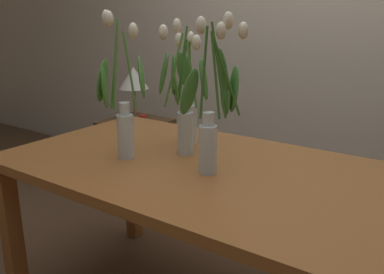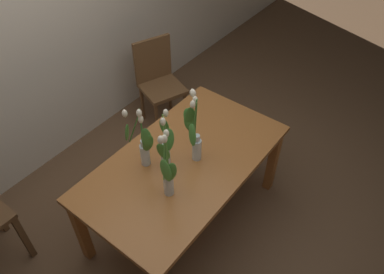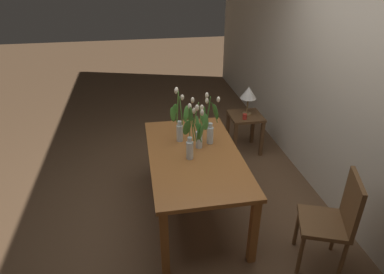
% 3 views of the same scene
% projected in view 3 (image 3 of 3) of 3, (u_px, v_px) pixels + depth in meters
% --- Properties ---
extents(ground_plane, '(18.00, 18.00, 0.00)m').
position_uv_depth(ground_plane, '(194.00, 212.00, 3.65)').
color(ground_plane, brown).
extents(room_wall_rear, '(9.00, 0.10, 2.70)m').
position_uv_depth(room_wall_rear, '(350.00, 86.00, 3.25)').
color(room_wall_rear, beige).
rests_on(room_wall_rear, ground).
extents(dining_table, '(1.60, 0.90, 0.74)m').
position_uv_depth(dining_table, '(195.00, 162.00, 3.35)').
color(dining_table, '#A3602D').
rests_on(dining_table, ground).
extents(tulip_vase_0, '(0.18, 0.20, 0.53)m').
position_uv_depth(tulip_vase_0, '(199.00, 132.00, 3.33)').
color(tulip_vase_0, silver).
rests_on(tulip_vase_0, dining_table).
extents(tulip_vase_1, '(0.17, 0.22, 0.58)m').
position_uv_depth(tulip_vase_1, '(179.00, 123.00, 3.45)').
color(tulip_vase_1, silver).
rests_on(tulip_vase_1, dining_table).
extents(tulip_vase_2, '(0.15, 0.23, 0.55)m').
position_uv_depth(tulip_vase_2, '(209.00, 125.00, 3.42)').
color(tulip_vase_2, silver).
rests_on(tulip_vase_2, dining_table).
extents(tulip_vase_3, '(0.19, 0.22, 0.57)m').
position_uv_depth(tulip_vase_3, '(193.00, 137.00, 3.12)').
color(tulip_vase_3, silver).
rests_on(tulip_vase_3, dining_table).
extents(dining_chair, '(0.52, 0.52, 0.93)m').
position_uv_depth(dining_chair, '(335.00, 218.00, 2.81)').
color(dining_chair, brown).
rests_on(dining_chair, ground).
extents(side_table, '(0.44, 0.44, 0.55)m').
position_uv_depth(side_table, '(245.00, 123.00, 4.64)').
color(side_table, brown).
rests_on(side_table, ground).
extents(table_lamp, '(0.22, 0.22, 0.40)m').
position_uv_depth(table_lamp, '(249.00, 93.00, 4.46)').
color(table_lamp, olive).
rests_on(table_lamp, side_table).
extents(pillar_candle, '(0.06, 0.06, 0.07)m').
position_uv_depth(pillar_candle, '(245.00, 117.00, 4.45)').
color(pillar_candle, '#B72D23').
rests_on(pillar_candle, side_table).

